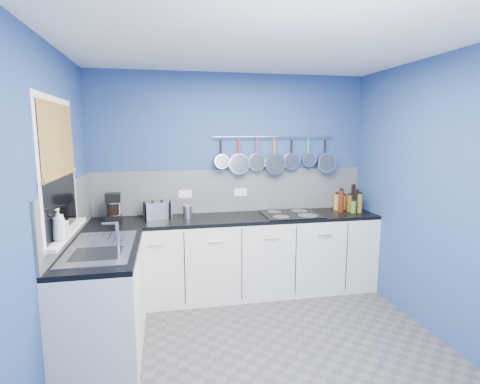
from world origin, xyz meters
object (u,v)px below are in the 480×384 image
object	(u,v)px
soap_bottle_a	(59,225)
soap_bottle_b	(63,226)
toaster	(157,210)
canister	(187,212)
coffee_maker	(113,207)
paper_towel	(114,208)
hob	(291,214)

from	to	relation	value
soap_bottle_a	soap_bottle_b	xyz separation A→B (m)	(0.00, 0.10, -0.03)
toaster	canister	xyz separation A→B (m)	(0.32, -0.05, -0.02)
toaster	coffee_maker	bearing A→B (deg)	167.67
soap_bottle_a	coffee_maker	xyz separation A→B (m)	(0.21, 1.24, -0.12)
soap_bottle_b	soap_bottle_a	bearing A→B (deg)	-90.00
paper_towel	toaster	distance (m)	0.45
toaster	hob	bearing A→B (deg)	-22.03
canister	hob	size ratio (longest dim) A/B	0.22
paper_towel	canister	bearing A→B (deg)	-2.32
toaster	canister	distance (m)	0.33
paper_towel	coffee_maker	xyz separation A→B (m)	(-0.01, -0.01, 0.01)
soap_bottle_b	canister	world-z (taller)	soap_bottle_b
toaster	soap_bottle_b	bearing A→B (deg)	-136.62
paper_towel	hob	size ratio (longest dim) A/B	0.41
soap_bottle_b	canister	distance (m)	1.51
paper_towel	hob	distance (m)	1.95
canister	hob	bearing A→B (deg)	-3.68
soap_bottle_a	hob	size ratio (longest dim) A/B	0.38
paper_towel	canister	size ratio (longest dim) A/B	1.91
toaster	canister	bearing A→B (deg)	-26.60
toaster	hob	size ratio (longest dim) A/B	0.44
soap_bottle_a	coffee_maker	bearing A→B (deg)	80.38
soap_bottle_a	paper_towel	size ratio (longest dim) A/B	0.91
canister	coffee_maker	bearing A→B (deg)	178.79
coffee_maker	canister	xyz separation A→B (m)	(0.78, -0.02, -0.08)
canister	hob	distance (m)	1.17
soap_bottle_a	toaster	bearing A→B (deg)	62.48
paper_towel	hob	xyz separation A→B (m)	(1.94, -0.11, -0.12)
soap_bottle_a	paper_towel	bearing A→B (deg)	80.18
hob	coffee_maker	bearing A→B (deg)	177.31
soap_bottle_a	toaster	xyz separation A→B (m)	(0.67, 1.28, -0.18)
paper_towel	soap_bottle_b	bearing A→B (deg)	-100.69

